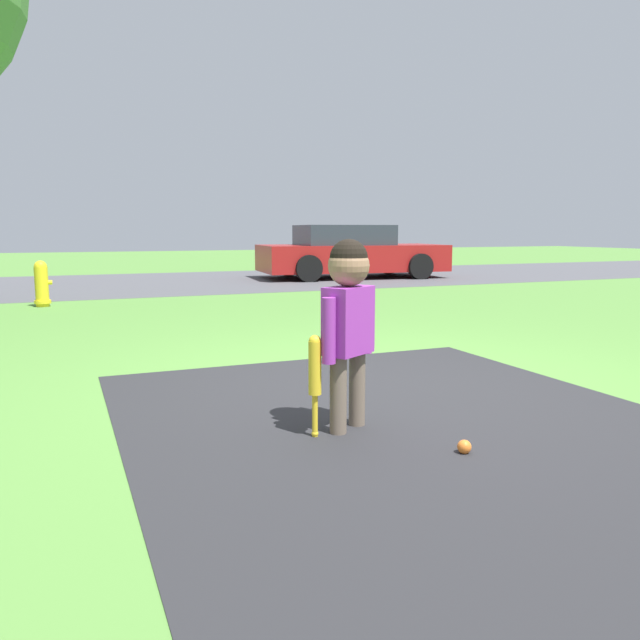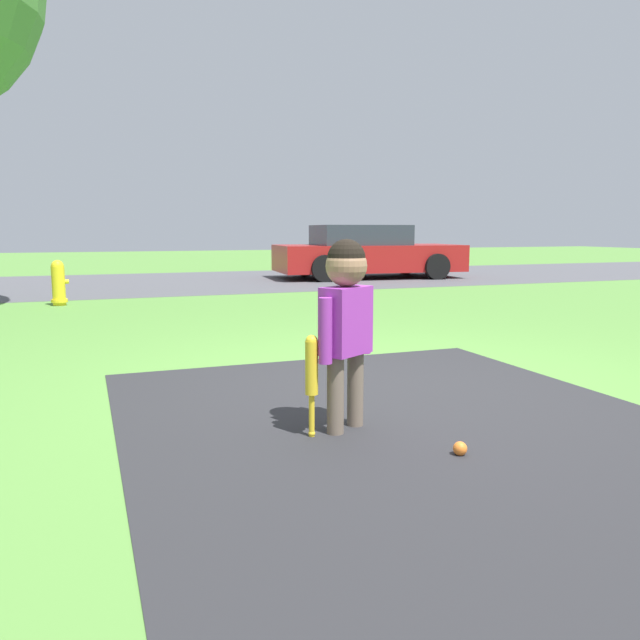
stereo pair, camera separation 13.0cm
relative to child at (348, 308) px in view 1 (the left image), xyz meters
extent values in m
plane|color=#518438|center=(0.75, 0.85, -0.69)|extent=(60.00, 60.00, 0.00)
cube|color=#4C4C51|center=(0.75, 10.46, -0.68)|extent=(40.00, 6.00, 0.01)
cylinder|color=#6B5B4C|center=(-0.08, -0.05, -0.47)|extent=(0.09, 0.09, 0.43)
cylinder|color=#6B5B4C|center=(0.08, 0.05, -0.47)|extent=(0.09, 0.09, 0.43)
cube|color=purple|center=(0.00, 0.00, -0.07)|extent=(0.33, 0.28, 0.37)
cylinder|color=purple|center=(-0.16, -0.09, -0.10)|extent=(0.07, 0.07, 0.35)
cylinder|color=purple|center=(0.16, 0.09, -0.10)|extent=(0.07, 0.07, 0.35)
sphere|color=#997051|center=(0.00, 0.00, 0.23)|extent=(0.23, 0.23, 0.23)
sphere|color=black|center=(0.00, 0.00, 0.27)|extent=(0.21, 0.21, 0.21)
sphere|color=yellow|center=(-0.22, -0.05, -0.67)|extent=(0.04, 0.04, 0.04)
cylinder|color=yellow|center=(-0.22, -0.05, -0.57)|extent=(0.03, 0.03, 0.24)
cylinder|color=yellow|center=(-0.22, -0.05, -0.31)|extent=(0.07, 0.07, 0.29)
sphere|color=yellow|center=(-0.22, -0.05, -0.16)|extent=(0.07, 0.07, 0.07)
sphere|color=orange|center=(0.37, -0.57, -0.65)|extent=(0.07, 0.07, 0.07)
cylinder|color=yellow|center=(-1.69, 6.84, -0.40)|extent=(0.19, 0.19, 0.58)
sphere|color=yellow|center=(-1.69, 6.84, -0.11)|extent=(0.18, 0.18, 0.18)
cylinder|color=yellow|center=(-1.69, 6.84, -0.62)|extent=(0.23, 0.23, 0.05)
cylinder|color=yellow|center=(-1.59, 6.84, -0.34)|extent=(0.08, 0.07, 0.07)
cube|color=maroon|center=(4.88, 10.13, -0.22)|extent=(4.39, 2.21, 0.60)
cube|color=#2D333D|center=(4.67, 10.15, 0.30)|extent=(2.18, 1.78, 0.45)
cylinder|color=black|center=(6.28, 10.91, -0.40)|extent=(0.60, 0.24, 0.58)
cylinder|color=black|center=(6.10, 9.10, -0.40)|extent=(0.60, 0.24, 0.58)
cylinder|color=black|center=(3.67, 11.16, -0.40)|extent=(0.60, 0.24, 0.58)
cylinder|color=black|center=(3.49, 9.35, -0.40)|extent=(0.60, 0.24, 0.58)
camera|label=1|loc=(-1.44, -3.04, 0.42)|focal=35.00mm
camera|label=2|loc=(-1.32, -3.09, 0.42)|focal=35.00mm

